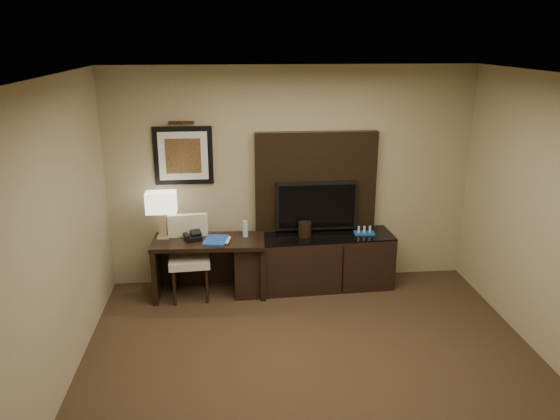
{
  "coord_description": "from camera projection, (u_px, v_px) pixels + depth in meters",
  "views": [
    {
      "loc": [
        -0.75,
        -4.0,
        3.02
      ],
      "look_at": [
        -0.2,
        1.8,
        1.15
      ],
      "focal_mm": 35.0,
      "sensor_mm": 36.0,
      "label": 1
    }
  ],
  "objects": [
    {
      "name": "minibar_tray",
      "position": [
        364.0,
        230.0,
        6.73
      ],
      "size": [
        0.26,
        0.17,
        0.09
      ],
      "primitive_type": null,
      "rotation": [
        0.0,
        0.0,
        -0.09
      ],
      "color": "#18579D",
      "rests_on": "credenza"
    },
    {
      "name": "tv_wall_panel",
      "position": [
        316.0,
        184.0,
        6.73
      ],
      "size": [
        1.5,
        0.12,
        1.3
      ],
      "primitive_type": "cube",
      "color": "black",
      "rests_on": "wall_back"
    },
    {
      "name": "picture_light",
      "position": [
        181.0,
        123.0,
        6.35
      ],
      "size": [
        0.04,
        0.04,
        0.3
      ],
      "primitive_type": "cylinder",
      "color": "#3D2313",
      "rests_on": "wall_back"
    },
    {
      "name": "credenza",
      "position": [
        313.0,
        261.0,
        6.79
      ],
      "size": [
        2.0,
        0.64,
        0.68
      ],
      "primitive_type": "cube",
      "rotation": [
        0.0,
        0.0,
        0.05
      ],
      "color": "black",
      "rests_on": "floor"
    },
    {
      "name": "table_lamp",
      "position": [
        162.0,
        215.0,
        6.44
      ],
      "size": [
        0.4,
        0.3,
        0.57
      ],
      "primitive_type": null,
      "rotation": [
        0.0,
        0.0,
        -0.3
      ],
      "color": "tan",
      "rests_on": "desk"
    },
    {
      "name": "ice_bucket",
      "position": [
        305.0,
        229.0,
        6.64
      ],
      "size": [
        0.18,
        0.18,
        0.18
      ],
      "primitive_type": "cylinder",
      "rotation": [
        0.0,
        0.0,
        -0.14
      ],
      "color": "black",
      "rests_on": "credenza"
    },
    {
      "name": "ceiling",
      "position": [
        331.0,
        81.0,
        3.96
      ],
      "size": [
        4.5,
        5.0,
        0.01
      ],
      "primitive_type": "cube",
      "color": "silver",
      "rests_on": "wall_back"
    },
    {
      "name": "desk",
      "position": [
        210.0,
        267.0,
        6.57
      ],
      "size": [
        1.34,
        0.62,
        0.71
      ],
      "primitive_type": "cube",
      "rotation": [
        0.0,
        0.0,
        -0.04
      ],
      "color": "black",
      "rests_on": "floor"
    },
    {
      "name": "desk_chair",
      "position": [
        189.0,
        259.0,
        6.46
      ],
      "size": [
        0.51,
        0.58,
        0.99
      ],
      "primitive_type": null,
      "rotation": [
        0.0,
        0.0,
        0.07
      ],
      "color": "beige",
      "rests_on": "floor"
    },
    {
      "name": "water_bottle",
      "position": [
        245.0,
        229.0,
        6.54
      ],
      "size": [
        0.08,
        0.08,
        0.2
      ],
      "primitive_type": "cylinder",
      "rotation": [
        0.0,
        0.0,
        -0.33
      ],
      "color": "silver",
      "rests_on": "desk"
    },
    {
      "name": "artwork",
      "position": [
        183.0,
        156.0,
        6.51
      ],
      "size": [
        0.7,
        0.04,
        0.7
      ],
      "primitive_type": "cube",
      "color": "black",
      "rests_on": "wall_back"
    },
    {
      "name": "desk_phone",
      "position": [
        193.0,
        236.0,
        6.45
      ],
      "size": [
        0.23,
        0.22,
        0.09
      ],
      "primitive_type": null,
      "rotation": [
        0.0,
        0.0,
        0.33
      ],
      "color": "black",
      "rests_on": "desk"
    },
    {
      "name": "blue_folder",
      "position": [
        216.0,
        240.0,
        6.42
      ],
      "size": [
        0.32,
        0.39,
        0.02
      ],
      "primitive_type": "cube",
      "rotation": [
        0.0,
        0.0,
        -0.2
      ],
      "color": "#1B43B0",
      "rests_on": "desk"
    },
    {
      "name": "wall_back",
      "position": [
        291.0,
        177.0,
        6.74
      ],
      "size": [
        4.5,
        0.01,
        2.7
      ],
      "primitive_type": "cube",
      "color": "tan",
      "rests_on": "floor"
    },
    {
      "name": "floor",
      "position": [
        322.0,
        397.0,
        4.78
      ],
      "size": [
        4.5,
        5.0,
        0.01
      ],
      "primitive_type": "cube",
      "color": "#342417",
      "rests_on": "ground"
    },
    {
      "name": "wall_left",
      "position": [
        36.0,
        264.0,
        4.17
      ],
      "size": [
        0.01,
        5.0,
        2.7
      ],
      "primitive_type": "cube",
      "color": "tan",
      "rests_on": "floor"
    },
    {
      "name": "tv",
      "position": [
        317.0,
        206.0,
        6.72
      ],
      "size": [
        1.0,
        0.08,
        0.6
      ],
      "primitive_type": "cube",
      "color": "black",
      "rests_on": "tv_wall_panel"
    },
    {
      "name": "book",
      "position": [
        215.0,
        232.0,
        6.38
      ],
      "size": [
        0.17,
        0.05,
        0.23
      ],
      "primitive_type": "imported",
      "rotation": [
        0.0,
        0.0,
        -0.15
      ],
      "color": "tan",
      "rests_on": "desk"
    }
  ]
}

